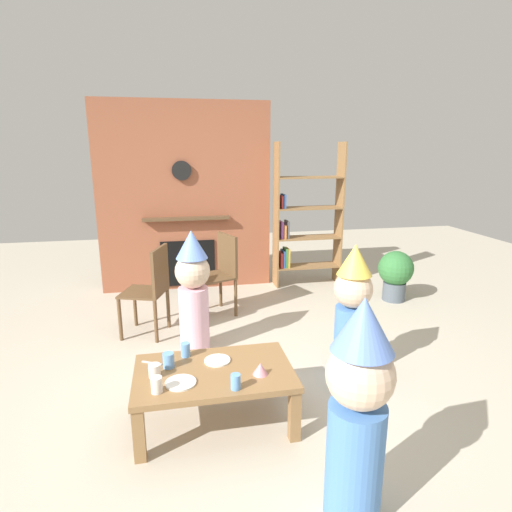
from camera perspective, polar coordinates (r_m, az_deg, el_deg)
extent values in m
plane|color=#BCB29E|center=(3.51, -1.17, -17.01)|extent=(12.00, 12.00, 0.00)
cube|color=#935138|center=(5.59, -9.50, 7.76)|extent=(2.20, 0.18, 2.40)
cube|color=black|center=(5.65, -9.11, -0.95)|extent=(0.70, 0.02, 0.60)
cube|color=brown|center=(5.48, -9.34, 5.00)|extent=(1.10, 0.10, 0.04)
cylinder|color=black|center=(5.44, -10.00, 11.27)|extent=(0.24, 0.04, 0.24)
cube|color=olive|center=(5.58, 2.72, 5.35)|extent=(0.02, 0.28, 1.90)
cube|color=olive|center=(5.86, 11.14, 5.52)|extent=(0.02, 0.28, 1.90)
cube|color=olive|center=(5.85, 6.82, -1.33)|extent=(0.86, 0.28, 0.02)
cube|color=olive|center=(5.76, 6.94, 2.50)|extent=(0.86, 0.28, 0.02)
cube|color=olive|center=(5.69, 7.06, 6.44)|extent=(0.86, 0.28, 0.02)
cube|color=olive|center=(5.65, 7.19, 10.46)|extent=(0.86, 0.28, 0.02)
cube|color=#B23333|center=(5.72, 3.30, -0.47)|extent=(0.03, 0.20, 0.20)
cube|color=#3359A5|center=(5.73, 3.65, -0.33)|extent=(0.02, 0.20, 0.23)
cube|color=#3F8C4C|center=(5.73, 3.95, -0.17)|extent=(0.02, 0.20, 0.26)
cube|color=gold|center=(5.74, 4.25, -0.18)|extent=(0.03, 0.20, 0.25)
cube|color=#8C4C99|center=(5.63, 3.36, 3.57)|extent=(0.03, 0.20, 0.22)
cube|color=#D87F3F|center=(5.64, 3.76, 3.35)|extent=(0.03, 0.20, 0.18)
cube|color=#4C4C51|center=(5.65, 4.17, 3.62)|extent=(0.03, 0.20, 0.23)
cube|color=#B23333|center=(5.57, 3.36, 7.31)|extent=(0.02, 0.20, 0.16)
cube|color=#3359A5|center=(5.58, 3.70, 7.39)|extent=(0.03, 0.20, 0.18)
cube|color=olive|center=(2.94, -5.67, -15.39)|extent=(1.05, 0.65, 0.04)
cube|color=olive|center=(2.81, -15.47, -22.17)|extent=(0.07, 0.07, 0.35)
cube|color=olive|center=(2.89, 5.20, -20.55)|extent=(0.07, 0.07, 0.35)
cube|color=olive|center=(3.28, -14.82, -16.35)|extent=(0.07, 0.07, 0.35)
cube|color=olive|center=(3.35, 2.38, -15.19)|extent=(0.07, 0.07, 0.35)
cylinder|color=#669EE0|center=(2.99, -11.70, -13.58)|extent=(0.08, 0.08, 0.10)
cylinder|color=#669EE0|center=(3.10, -9.47, -12.33)|extent=(0.07, 0.07, 0.10)
cylinder|color=silver|center=(2.90, -13.51, -14.76)|extent=(0.08, 0.08, 0.09)
cylinder|color=silver|center=(2.73, -13.22, -16.53)|extent=(0.07, 0.07, 0.10)
cylinder|color=#669EE0|center=(2.70, -2.76, -16.54)|extent=(0.06, 0.06, 0.10)
cylinder|color=white|center=(2.81, -10.11, -16.45)|extent=(0.20, 0.20, 0.01)
cylinder|color=white|center=(3.03, -5.22, -13.82)|extent=(0.18, 0.18, 0.01)
cone|color=pink|center=(2.85, 0.59, -14.93)|extent=(0.10, 0.10, 0.08)
cube|color=silver|center=(3.08, -13.86, -13.80)|extent=(0.14, 0.09, 0.01)
cylinder|color=#4C7FC6|center=(2.38, 13.09, -25.38)|extent=(0.28, 0.28, 0.63)
sphere|color=beige|center=(2.11, 13.85, -15.29)|extent=(0.33, 0.33, 0.33)
cone|color=#668CE5|center=(2.00, 14.29, -8.91)|extent=(0.29, 0.29, 0.26)
cylinder|color=#4C7FC6|center=(3.60, 12.56, -11.13)|extent=(0.27, 0.27, 0.59)
sphere|color=beige|center=(3.43, 12.97, -4.34)|extent=(0.31, 0.31, 0.31)
cone|color=#F2D14C|center=(3.37, 13.19, -0.49)|extent=(0.28, 0.28, 0.24)
cylinder|color=#EAB2C6|center=(3.96, -8.30, -8.41)|extent=(0.27, 0.27, 0.61)
sphere|color=beige|center=(3.81, -8.55, -2.02)|extent=(0.31, 0.31, 0.31)
cone|color=#668CE5|center=(3.75, -8.69, 1.56)|extent=(0.28, 0.28, 0.25)
cube|color=brown|center=(4.34, -14.91, -4.74)|extent=(0.51, 0.51, 0.02)
cube|color=brown|center=(4.21, -12.78, -1.86)|extent=(0.16, 0.39, 0.45)
cylinder|color=brown|center=(4.64, -15.97, -6.51)|extent=(0.04, 0.04, 0.43)
cylinder|color=brown|center=(4.34, -17.84, -8.15)|extent=(0.04, 0.04, 0.43)
cylinder|color=brown|center=(4.51, -11.74, -6.84)|extent=(0.04, 0.04, 0.43)
cylinder|color=brown|center=(4.20, -13.33, -8.58)|extent=(0.04, 0.04, 0.43)
cube|color=brown|center=(4.71, -5.77, -2.81)|extent=(0.52, 0.52, 0.02)
cube|color=brown|center=(4.73, -3.85, 0.26)|extent=(0.17, 0.38, 0.45)
cylinder|color=brown|center=(4.86, -8.57, -5.13)|extent=(0.04, 0.04, 0.43)
cylinder|color=brown|center=(4.55, -6.70, -6.44)|extent=(0.04, 0.04, 0.43)
cylinder|color=brown|center=(5.01, -4.80, -4.43)|extent=(0.04, 0.04, 0.43)
cylinder|color=brown|center=(4.71, -2.74, -5.63)|extent=(0.04, 0.04, 0.43)
cylinder|color=#4C5660|center=(5.49, 18.07, -4.51)|extent=(0.27, 0.27, 0.23)
sphere|color=#337338|center=(5.41, 18.31, -1.58)|extent=(0.42, 0.42, 0.42)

